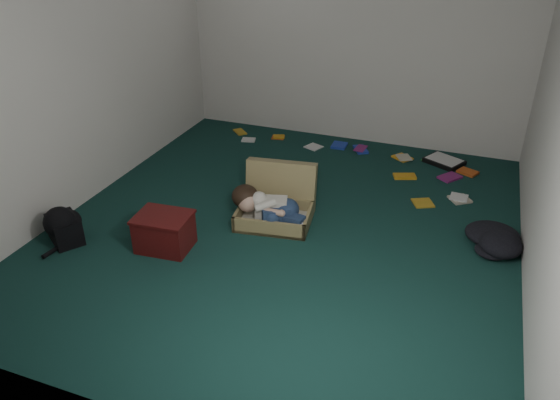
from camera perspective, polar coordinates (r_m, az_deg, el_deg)
The scene contains 11 objects.
floor at distance 4.96m, azimuth 0.61°, elevation -2.77°, with size 4.50×4.50×0.00m, color #123530.
wall_back at distance 6.52m, azimuth 7.79°, elevation 17.07°, with size 4.50×4.50×0.00m, color white.
wall_front at distance 2.59m, azimuth -16.58°, elevation -2.49°, with size 4.50×4.50×0.00m, color white.
wall_left at distance 5.41m, azimuth -20.20°, elevation 13.23°, with size 4.50×4.50×0.00m, color white.
suitcase at distance 5.04m, azimuth -0.31°, elevation -0.28°, with size 0.75×0.73×0.49m.
person at distance 4.89m, azimuth -1.26°, elevation -0.72°, with size 0.73×0.35×0.30m.
maroon_bin at distance 4.69m, azimuth -12.00°, elevation -3.26°, with size 0.48×0.39×0.31m.
backpack at distance 5.04m, azimuth -21.58°, elevation -2.78°, with size 0.41×0.33×0.25m, color black, non-canonical shape.
clothing_pile at distance 4.95m, azimuth 20.27°, elevation -3.77°, with size 0.49×0.40×0.16m, color black, non-canonical shape.
paper_tray at distance 6.42m, azimuth 16.78°, elevation 3.91°, with size 0.48×0.44×0.05m.
book_scatter at distance 6.30m, azimuth 8.91°, elevation 4.19°, with size 3.01×1.31×0.02m.
Camera 1 is at (1.44, -3.98, 2.59)m, focal length 35.00 mm.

